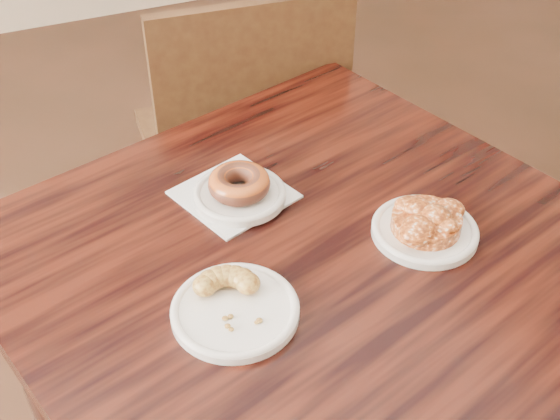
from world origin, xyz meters
name	(u,v)px	position (x,y,z in m)	size (l,w,h in m)	color
cafe_table	(312,408)	(-0.01, -0.16, 0.38)	(0.85, 0.85, 0.75)	black
chair_far	(234,144)	(0.12, 0.57, 0.45)	(0.47, 0.47, 0.90)	black
napkin	(234,194)	(-0.08, 0.02, 0.75)	(0.16, 0.16, 0.00)	silver
plate_donut	(240,195)	(-0.07, 0.00, 0.76)	(0.15, 0.15, 0.01)	silver
plate_cruller	(235,311)	(-0.17, -0.22, 0.76)	(0.17, 0.17, 0.01)	white
plate_fritter	(425,231)	(0.15, -0.19, 0.76)	(0.16, 0.16, 0.01)	silver
glazed_donut	(239,183)	(-0.07, 0.00, 0.78)	(0.10, 0.10, 0.03)	#984516
apple_fritter	(427,219)	(0.15, -0.19, 0.78)	(0.15, 0.15, 0.03)	#4C1C08
cruller_fragment	(234,300)	(-0.17, -0.22, 0.78)	(0.11, 0.11, 0.03)	brown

